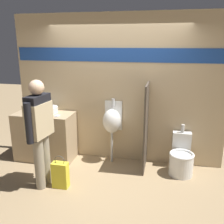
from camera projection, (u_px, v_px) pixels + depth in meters
ground_plane at (110, 172)px, 4.38m from camera, size 16.00×16.00×0.00m
display_wall at (117, 90)px, 4.57m from camera, size 3.87×0.07×2.70m
sink_counter at (46, 136)px, 4.79m from camera, size 1.10×0.58×0.91m
sink_basin at (47, 110)px, 4.70m from camera, size 0.39×0.39×0.25m
cell_phone at (57, 116)px, 4.49m from camera, size 0.07×0.14×0.01m
divider_near_counter at (146, 128)px, 4.31m from camera, size 0.03×0.58×1.54m
urinal_near_counter at (112, 121)px, 4.56m from camera, size 0.34×0.32×1.20m
toilet at (181, 159)px, 4.28m from camera, size 0.42×0.58×0.82m
person_in_vest at (40, 127)px, 3.73m from camera, size 0.26×0.59×1.69m
shopping_bag at (60, 175)px, 3.88m from camera, size 0.25×0.14×0.53m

